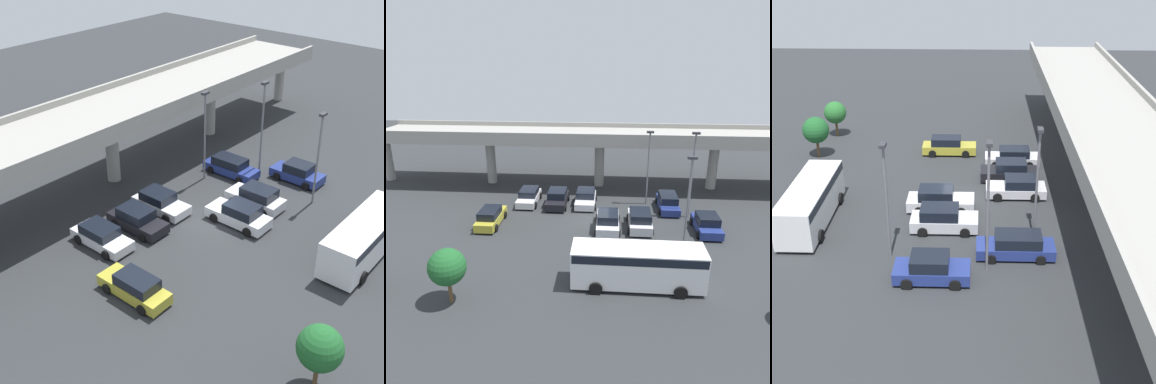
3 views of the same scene
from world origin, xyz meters
The scene contains 15 objects.
ground_plane centered at (0.00, 0.00, 0.00)m, with size 112.87×112.87×0.00m, color #2D3033.
highway_overpass centered at (0.00, 10.83, 5.72)m, with size 53.79×7.62×6.95m.
parked_car_0 centered at (-9.59, -1.39, 0.76)m, with size 2.00×4.82×1.60m.
parked_car_1 centered at (-7.22, 4.31, 0.73)m, with size 2.15×4.64×1.53m.
parked_car_2 centered at (-4.12, 3.90, 0.77)m, with size 2.22×4.62×1.65m.
parked_car_3 centered at (-1.18, 4.34, 0.74)m, with size 2.26×4.54×1.55m.
parked_car_4 centered at (1.17, -1.45, 0.79)m, with size 2.24×4.84×1.70m.
parked_car_5 centered at (4.06, -1.00, 0.81)m, with size 2.23×4.56×1.71m.
parked_car_6 centered at (7.20, 3.78, 0.75)m, with size 2.10×4.89×1.57m.
parked_car_7 centered at (9.88, -1.30, 0.76)m, with size 2.20×4.46×1.64m.
shuttle_bus centered at (3.21, -10.18, 1.69)m, with size 8.77×2.81×2.83m.
lamp_post_near_aisle centered at (5.14, 5.06, 4.55)m, with size 0.70×0.35×7.74m.
lamp_post_mid_lot centered at (8.89, 1.93, 4.83)m, with size 0.70×0.35×8.28m.
lamp_post_by_overpass centered at (7.43, -4.10, 4.45)m, with size 0.70×0.35×7.54m.
tree_front_centre centered at (-8.56, -13.03, 2.51)m, with size 2.33×2.33×3.69m.
Camera 2 is at (1.09, -32.22, 14.57)m, focal length 35.00 mm.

